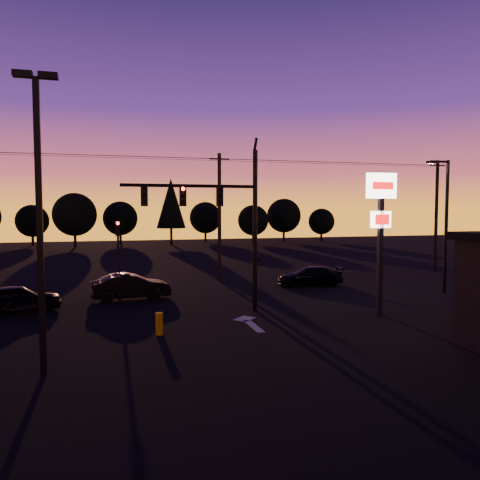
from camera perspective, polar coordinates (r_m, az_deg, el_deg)
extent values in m
plane|color=black|center=(19.65, 1.12, -11.23)|extent=(120.00, 120.00, 0.00)
cube|color=beige|center=(20.72, 1.66, -10.43)|extent=(0.35, 2.20, 0.01)
cube|color=beige|center=(22.02, 0.57, -9.57)|extent=(1.20, 1.20, 0.01)
cylinder|color=black|center=(23.27, 1.85, 1.09)|extent=(0.24, 0.24, 8.00)
cylinder|color=black|center=(23.45, 1.87, 11.40)|extent=(0.14, 0.52, 0.76)
cylinder|color=black|center=(22.51, -6.11, 6.58)|extent=(6.50, 0.16, 0.16)
cube|color=black|center=(22.78, -2.49, 5.31)|extent=(0.32, 0.22, 0.95)
sphere|color=black|center=(22.66, -2.41, 6.20)|extent=(0.18, 0.18, 0.18)
sphere|color=black|center=(22.65, -2.41, 5.45)|extent=(0.18, 0.18, 0.18)
sphere|color=black|center=(22.65, -2.41, 4.69)|extent=(0.18, 0.18, 0.18)
cube|color=black|center=(22.44, -6.99, 5.31)|extent=(0.32, 0.22, 0.95)
sphere|color=#FF0705|center=(22.32, -6.94, 6.22)|extent=(0.18, 0.18, 0.18)
sphere|color=black|center=(22.31, -6.94, 5.45)|extent=(0.18, 0.18, 0.18)
sphere|color=black|center=(22.31, -6.93, 4.68)|extent=(0.18, 0.18, 0.18)
cube|color=black|center=(22.24, -11.60, 5.27)|extent=(0.32, 0.22, 0.95)
sphere|color=black|center=(22.13, -11.58, 6.19)|extent=(0.18, 0.18, 0.18)
sphere|color=black|center=(22.11, -11.57, 5.41)|extent=(0.18, 0.18, 0.18)
sphere|color=black|center=(22.11, -11.56, 4.64)|extent=(0.18, 0.18, 0.18)
cube|color=black|center=(23.43, 2.26, -2.32)|extent=(0.22, 0.18, 0.28)
cylinder|color=black|center=(29.87, -14.61, -2.67)|extent=(0.14, 0.14, 3.60)
cube|color=black|center=(29.71, -14.67, 1.36)|extent=(0.30, 0.20, 0.90)
sphere|color=#FF0705|center=(29.58, -14.68, 1.97)|extent=(0.18, 0.18, 0.18)
sphere|color=black|center=(29.59, -14.67, 1.43)|extent=(0.18, 0.18, 0.18)
sphere|color=black|center=(29.60, -14.66, 0.89)|extent=(0.18, 0.18, 0.18)
cube|color=black|center=(15.33, -23.22, 1.26)|extent=(0.18, 0.18, 9.00)
cube|color=black|center=(15.87, -24.99, 17.88)|extent=(0.55, 0.30, 0.18)
cube|color=black|center=(15.78, -22.35, 18.03)|extent=(0.55, 0.30, 0.18)
cube|color=black|center=(23.37, 16.71, -1.02)|extent=(0.22, 0.22, 6.40)
cube|color=white|center=(23.32, 16.85, 6.35)|extent=(1.50, 0.25, 1.20)
cube|color=red|center=(23.20, 17.04, 6.36)|extent=(1.10, 0.02, 0.35)
cube|color=white|center=(23.30, 16.78, 2.41)|extent=(1.00, 0.22, 0.80)
cube|color=red|center=(23.19, 16.95, 2.40)|extent=(0.75, 0.02, 0.50)
cylinder|color=black|center=(30.67, 23.84, 1.42)|extent=(0.20, 0.20, 8.00)
cylinder|color=black|center=(30.40, 23.15, 8.78)|extent=(1.20, 0.14, 0.14)
cube|color=black|center=(30.03, 22.24, 8.78)|extent=(0.50, 0.22, 0.14)
plane|color=#FFB759|center=(30.02, 22.24, 8.62)|extent=(0.35, 0.35, 0.00)
cylinder|color=black|center=(33.04, -2.52, 2.76)|extent=(0.26, 0.26, 9.00)
cube|color=black|center=(33.22, -2.54, 9.84)|extent=(1.40, 0.10, 0.10)
cylinder|color=black|center=(41.03, 22.81, 2.66)|extent=(0.26, 0.26, 9.00)
cube|color=black|center=(41.18, 22.95, 8.38)|extent=(1.40, 0.10, 0.10)
cylinder|color=black|center=(31.81, -18.53, 9.83)|extent=(18.00, 0.02, 0.02)
cylinder|color=black|center=(32.41, -18.48, 9.81)|extent=(18.00, 0.02, 0.02)
cylinder|color=black|center=(33.00, -18.42, 9.61)|extent=(18.00, 0.02, 0.02)
cylinder|color=black|center=(35.78, 12.06, 9.25)|extent=(18.00, 0.02, 0.02)
cylinder|color=black|center=(36.31, 11.62, 9.25)|extent=(18.00, 0.02, 0.02)
cylinder|color=black|center=(36.84, 11.19, 9.10)|extent=(18.00, 0.02, 0.02)
cylinder|color=#BA8B00|center=(19.52, -9.81, -10.03)|extent=(0.30, 0.30, 0.90)
cylinder|color=black|center=(72.09, -23.94, -0.04)|extent=(0.36, 0.36, 1.38)
sphere|color=black|center=(71.98, -24.00, 2.14)|extent=(4.54, 4.54, 4.54)
cylinder|color=black|center=(66.47, -19.45, -0.07)|extent=(0.36, 0.36, 1.75)
sphere|color=black|center=(66.34, -19.52, 2.95)|extent=(5.77, 5.78, 5.78)
cylinder|color=black|center=(70.33, -14.35, 0.13)|extent=(0.36, 0.36, 1.50)
sphere|color=black|center=(70.21, -14.39, 2.57)|extent=(4.95, 4.95, 4.95)
cylinder|color=black|center=(67.82, -8.37, 0.45)|extent=(0.36, 0.36, 2.38)
cone|color=black|center=(67.72, -8.41, 4.46)|extent=(4.18, 4.18, 7.12)
cylinder|color=black|center=(73.74, -4.23, 0.40)|extent=(0.36, 0.36, 1.50)
sphere|color=black|center=(73.63, -4.24, 2.73)|extent=(4.95, 4.95, 4.95)
cylinder|color=black|center=(69.41, 1.61, 0.15)|extent=(0.36, 0.36, 1.38)
sphere|color=black|center=(69.29, 1.62, 2.42)|extent=(4.54, 4.54, 4.54)
cylinder|color=black|center=(74.19, 5.36, 0.46)|extent=(0.36, 0.36, 1.62)
sphere|color=black|center=(74.07, 5.37, 2.97)|extent=(5.36, 5.36, 5.36)
cylinder|color=black|center=(75.64, 9.88, 0.35)|extent=(0.36, 0.36, 1.25)
sphere|color=black|center=(75.54, 9.90, 2.24)|extent=(4.12, 4.12, 4.12)
imported|color=black|center=(25.62, -25.54, -6.46)|extent=(4.41, 2.75, 1.40)
imported|color=black|center=(27.28, -13.18, -5.52)|extent=(4.56, 2.03, 1.45)
imported|color=black|center=(31.64, 8.55, -4.35)|extent=(4.53, 2.21, 1.27)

